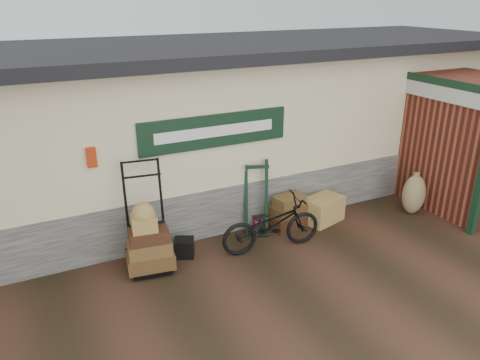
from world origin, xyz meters
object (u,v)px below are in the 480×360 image
black_trunk (184,248)px  suitcase_stack (288,211)px  green_barrow (257,197)px  wicker_hamper (323,209)px  porter_trolley (146,216)px  bicycle (271,222)px

black_trunk → suitcase_stack: bearing=4.2°
green_barrow → wicker_hamper: size_ratio=1.78×
suitcase_stack → wicker_hamper: 0.73m
porter_trolley → black_trunk: (0.59, -0.00, -0.72)m
green_barrow → black_trunk: 1.61m
green_barrow → porter_trolley: bearing=-151.4°
porter_trolley → wicker_hamper: bearing=8.7°
porter_trolley → wicker_hamper: size_ratio=2.35×
green_barrow → bicycle: bearing=-76.3°
porter_trolley → black_trunk: porter_trolley is taller
suitcase_stack → black_trunk: suitcase_stack is taller
green_barrow → suitcase_stack: bearing=9.5°
porter_trolley → suitcase_stack: 2.74m
porter_trolley → suitcase_stack: porter_trolley is taller
bicycle → porter_trolley: bearing=84.3°
wicker_hamper → black_trunk: bearing=-179.2°
wicker_hamper → black_trunk: (-2.81, -0.04, -0.09)m
suitcase_stack → black_trunk: bearing=-175.8°
wicker_hamper → green_barrow: bearing=169.9°
porter_trolley → suitcase_stack: (2.68, 0.15, -0.56)m
black_trunk → porter_trolley: bearing=179.6°
porter_trolley → bicycle: porter_trolley is taller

